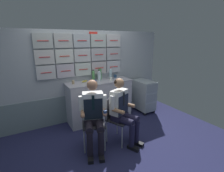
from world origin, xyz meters
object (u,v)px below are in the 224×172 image
Objects in this scene: crew_member_left at (93,113)px; coffee_cup_spare at (95,81)px; folding_chair_center at (116,114)px; snack_banana at (85,81)px; service_trolley at (144,95)px; folding_chair_left at (93,118)px; crew_member_center at (123,109)px; water_bottle_clear at (111,74)px.

coffee_cup_spare is (0.45, 0.91, 0.31)m from crew_member_left.
crew_member_left is 0.53m from folding_chair_center.
coffee_cup_spare reaches higher than snack_banana.
service_trolley is at bearing 25.73° from crew_member_left.
coffee_cup_spare is at bearing -47.40° from snack_banana.
folding_chair_left is at bearing -102.48° from snack_banana.
crew_member_center is 1.26m from snack_banana.
service_trolley is 1.00× the size of folding_chair_center.
folding_chair_center is at bearing 8.40° from crew_member_left.
snack_banana is at bearing 76.61° from crew_member_left.
crew_member_left reaches higher than coffee_cup_spare.
coffee_cup_spare is at bearing 179.92° from service_trolley.
folding_chair_center is at bearing 114.11° from crew_member_center.
folding_chair_center is at bearing -149.05° from service_trolley.
snack_banana is at bearing 102.37° from folding_chair_center.
crew_member_left is at bearing -103.39° from snack_banana.
crew_member_center is at bearing -24.28° from folding_chair_left.
folding_chair_left reaches higher than service_trolley.
crew_member_left is 1.01× the size of crew_member_center.
crew_member_left is at bearing 172.30° from crew_member_center.
folding_chair_left is 0.68× the size of crew_member_left.
service_trolley is 1.55m from coffee_cup_spare.
folding_chair_left is 0.45m from folding_chair_center.
snack_banana is (-0.18, 0.20, -0.02)m from coffee_cup_spare.
service_trolley is 1.63m from folding_chair_center.
crew_member_left is 1.50m from water_bottle_clear.
snack_banana is at bearing 178.07° from water_bottle_clear.
crew_member_center is (0.07, -0.15, 0.16)m from folding_chair_center.
service_trolley is 2.11m from crew_member_left.
folding_chair_left is 0.58m from crew_member_center.
service_trolley is at bearing -0.08° from coffee_cup_spare.
snack_banana is (-0.23, 1.04, 0.47)m from folding_chair_center.
snack_banana reaches higher than service_trolley.
crew_member_left is 1.48× the size of folding_chair_center.
service_trolley is 0.68× the size of crew_member_center.
crew_member_center is (0.56, -0.08, -0.01)m from crew_member_left.
crew_member_left is at bearing -154.27° from service_trolley.
crew_member_left is at bearing -130.90° from water_bottle_clear.
folding_chair_left is at bearing 155.72° from crew_member_center.
folding_chair_center is 5.03× the size of snack_banana.
coffee_cup_spare is 0.41× the size of snack_banana.
crew_member_center is at bearing -143.47° from service_trolley.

